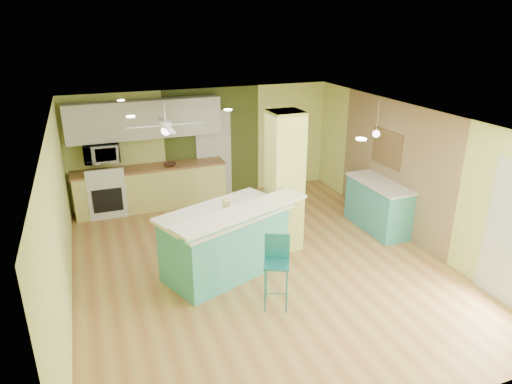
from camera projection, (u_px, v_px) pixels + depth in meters
floor at (260, 265)px, 7.77m from camera, size 6.00×7.00×0.01m
ceiling at (260, 119)px, 6.87m from camera, size 6.00×7.00×0.01m
wall_back at (204, 144)px, 10.38m from camera, size 6.00×0.01×2.50m
wall_front at (396, 325)px, 4.26m from camera, size 6.00×0.01×2.50m
wall_left at (59, 225)px, 6.32m from camera, size 0.01×7.00×2.50m
wall_right at (413, 175)px, 8.32m from camera, size 0.01×7.00×2.50m
wood_panel at (392, 166)px, 8.83m from camera, size 0.02×3.40×2.50m
olive_accent at (213, 143)px, 10.43m from camera, size 2.20×0.02×2.50m
interior_door at (214, 154)px, 10.50m from camera, size 0.82×0.05×2.00m
column at (284, 182)px, 7.97m from camera, size 0.55×0.55×2.50m
kitchen_run at (152, 187)px, 9.96m from camera, size 3.25×0.63×0.94m
stove at (106, 193)px, 9.64m from camera, size 0.76×0.66×1.08m
upper_cabinets at (145, 119)px, 9.54m from camera, size 3.20×0.34×0.80m
microwave at (101, 153)px, 9.33m from camera, size 0.70×0.48×0.39m
ceiling_fan at (166, 125)px, 8.40m from camera, size 1.41×1.41×0.61m
pendant_lamp at (376, 134)px, 8.63m from camera, size 0.14×0.14×0.69m
wall_decor at (387, 148)px, 8.89m from camera, size 0.03×0.90×0.70m
peninsula at (226, 240)px, 7.35m from camera, size 2.49×1.96×1.25m
bar_stool at (277, 260)px, 6.47m from camera, size 0.48×0.48×1.09m
side_counter at (378, 205)px, 8.95m from camera, size 0.64×1.51×0.97m
fruit_bowl at (170, 165)px, 9.83m from camera, size 0.27×0.27×0.06m
canister at (226, 205)px, 7.23m from camera, size 0.14×0.14×0.16m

